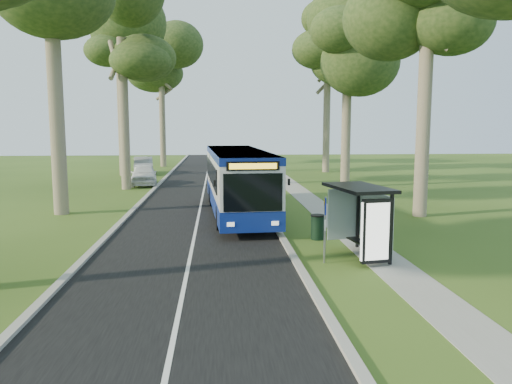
# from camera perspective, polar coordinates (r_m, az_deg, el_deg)

# --- Properties ---
(ground) EXTENTS (120.00, 120.00, 0.00)m
(ground) POSITION_cam_1_polar(r_m,az_deg,el_deg) (18.52, 3.59, -6.40)
(ground) COLOR #314C17
(ground) RESTS_ON ground
(road) EXTENTS (7.00, 100.00, 0.02)m
(road) POSITION_cam_1_polar(r_m,az_deg,el_deg) (28.17, -6.35, -1.58)
(road) COLOR black
(road) RESTS_ON ground
(kerb_east) EXTENTS (0.25, 100.00, 0.12)m
(kerb_east) POSITION_cam_1_polar(r_m,az_deg,el_deg) (28.26, 0.76, -1.41)
(kerb_east) COLOR #9E9B93
(kerb_east) RESTS_ON ground
(kerb_west) EXTENTS (0.25, 100.00, 0.12)m
(kerb_west) POSITION_cam_1_polar(r_m,az_deg,el_deg) (28.50, -13.40, -1.54)
(kerb_west) COLOR #9E9B93
(kerb_west) RESTS_ON ground
(centre_line) EXTENTS (0.12, 100.00, 0.00)m
(centre_line) POSITION_cam_1_polar(r_m,az_deg,el_deg) (28.17, -6.35, -1.56)
(centre_line) COLOR white
(centre_line) RESTS_ON road
(footpath) EXTENTS (1.50, 100.00, 0.02)m
(footpath) POSITION_cam_1_polar(r_m,az_deg,el_deg) (28.69, 6.74, -1.42)
(footpath) COLOR gray
(footpath) RESTS_ON ground
(bus) EXTENTS (3.26, 12.40, 3.25)m
(bus) POSITION_cam_1_polar(r_m,az_deg,el_deg) (25.15, -2.12, 1.21)
(bus) COLOR silver
(bus) RESTS_ON ground
(bus_stop_sign) EXTENTS (0.10, 0.31, 2.20)m
(bus_stop_sign) POSITION_cam_1_polar(r_m,az_deg,el_deg) (16.35, 7.89, -3.34)
(bus_stop_sign) COLOR gray
(bus_stop_sign) RESTS_ON ground
(bus_shelter) EXTENTS (2.01, 3.08, 2.45)m
(bus_shelter) POSITION_cam_1_polar(r_m,az_deg,el_deg) (16.94, 12.43, -1.93)
(bus_shelter) COLOR black
(bus_shelter) RESTS_ON ground
(litter_bin) EXTENTS (0.56, 0.56, 0.99)m
(litter_bin) POSITION_cam_1_polar(r_m,az_deg,el_deg) (19.91, 7.05, -3.98)
(litter_bin) COLOR black
(litter_bin) RESTS_ON ground
(car_white) EXTENTS (2.49, 4.93, 1.61)m
(car_white) POSITION_cam_1_polar(r_m,az_deg,el_deg) (38.92, -12.71, 1.98)
(car_white) COLOR white
(car_white) RESTS_ON ground
(car_silver) EXTENTS (2.37, 5.01, 1.59)m
(car_silver) POSITION_cam_1_polar(r_m,az_deg,el_deg) (47.74, -12.75, 2.97)
(car_silver) COLOR #A5A7AD
(car_silver) RESTS_ON ground
(tree_west_c) EXTENTS (5.20, 5.20, 14.37)m
(tree_west_c) POSITION_cam_1_polar(r_m,az_deg,el_deg) (36.90, -15.14, 16.96)
(tree_west_c) COLOR #7A6B56
(tree_west_c) RESTS_ON ground
(tree_west_d) EXTENTS (5.20, 5.20, 18.24)m
(tree_west_d) POSITION_cam_1_polar(r_m,az_deg,el_deg) (47.44, -15.43, 18.25)
(tree_west_d) COLOR #7A6B56
(tree_west_d) RESTS_ON ground
(tree_west_e) EXTENTS (5.20, 5.20, 13.90)m
(tree_west_e) POSITION_cam_1_polar(r_m,az_deg,el_deg) (56.42, -10.78, 13.38)
(tree_west_e) COLOR #7A6B56
(tree_west_e) RESTS_ON ground
(tree_east_c) EXTENTS (5.20, 5.20, 14.72)m
(tree_east_c) POSITION_cam_1_polar(r_m,az_deg,el_deg) (37.55, 10.50, 17.32)
(tree_east_c) COLOR #7A6B56
(tree_east_c) RESTS_ON ground
(tree_east_d) EXTENTS (5.20, 5.20, 14.57)m
(tree_east_d) POSITION_cam_1_polar(r_m,az_deg,el_deg) (49.35, 8.20, 14.86)
(tree_east_d) COLOR #7A6B56
(tree_east_d) RESTS_ON ground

